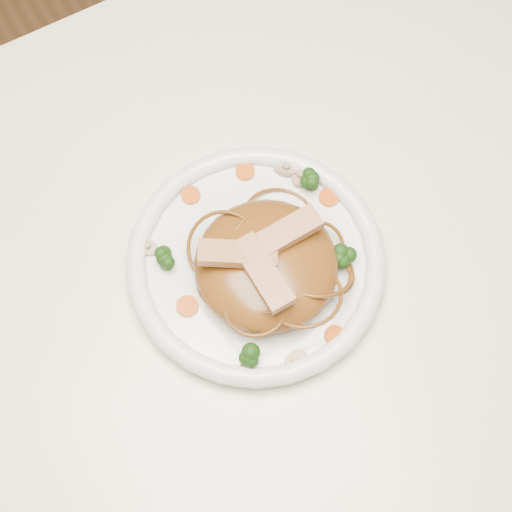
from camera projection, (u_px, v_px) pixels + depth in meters
ground at (239, 434)px, 1.45m from camera, size 4.00×4.00×0.00m
table at (228, 331)px, 0.85m from camera, size 1.20×0.80×0.75m
plate at (256, 265)px, 0.76m from camera, size 0.32×0.32×0.02m
noodle_mound at (266, 265)px, 0.73m from camera, size 0.16×0.16×0.04m
chicken_a at (283, 235)px, 0.71m from camera, size 0.08×0.03×0.01m
chicken_b at (238, 254)px, 0.70m from camera, size 0.07×0.06×0.01m
chicken_c at (263, 273)px, 0.69m from camera, size 0.03×0.08×0.01m
broccoli_0 at (313, 178)px, 0.78m from camera, size 0.03×0.03×0.03m
broccoli_1 at (165, 259)px, 0.74m from camera, size 0.03×0.03×0.03m
broccoli_2 at (247, 362)px, 0.70m from camera, size 0.03×0.03×0.03m
broccoli_3 at (344, 256)px, 0.74m from camera, size 0.03×0.03×0.03m
carrot_0 at (245, 172)px, 0.79m from camera, size 0.02×0.02×0.00m
carrot_1 at (187, 306)px, 0.74m from camera, size 0.03×0.03×0.00m
carrot_2 at (329, 197)px, 0.78m from camera, size 0.02×0.02×0.00m
carrot_3 at (191, 195)px, 0.78m from camera, size 0.02×0.02×0.00m
carrot_4 at (335, 335)px, 0.72m from camera, size 0.02×0.02×0.00m
mushroom_0 at (296, 361)px, 0.71m from camera, size 0.03×0.03×0.01m
mushroom_1 at (300, 177)px, 0.79m from camera, size 0.04×0.04×0.01m
mushroom_2 at (148, 247)px, 0.76m from camera, size 0.03×0.03×0.01m
mushroom_3 at (286, 168)px, 0.79m from camera, size 0.04×0.04×0.01m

